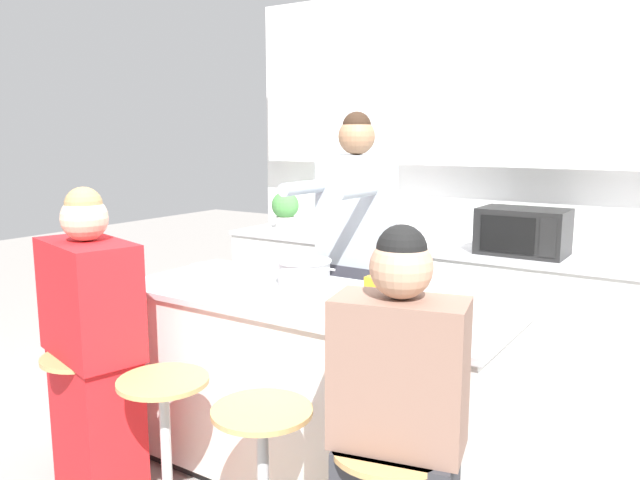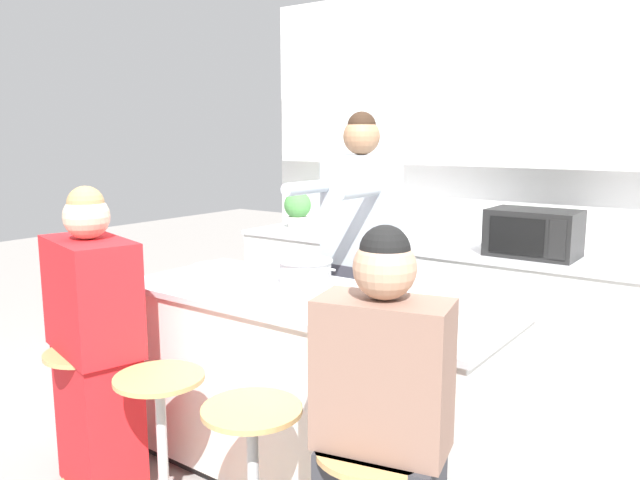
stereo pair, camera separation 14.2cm
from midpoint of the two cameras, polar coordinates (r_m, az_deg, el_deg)
name	(u,v)px [view 2 (the right image)]	position (r m, az deg, el deg)	size (l,w,h in m)	color
ground_plane	(311,475)	(3.29, 0.46, -20.74)	(16.00, 16.00, 0.00)	gray
wall_back	(474,152)	(4.52, 14.75, 7.79)	(3.48, 0.22, 2.70)	white
back_counter	(449,312)	(4.39, 12.64, -6.46)	(3.23, 0.66, 0.93)	white
kitchen_island	(310,386)	(3.08, 0.48, -13.25)	(1.91, 0.78, 0.92)	black
bar_stool_leftmost	(90,415)	(3.18, -19.07, -14.89)	(0.38, 0.38, 0.69)	tan
bar_stool_center_left	(162,447)	(2.81, -12.77, -17.96)	(0.38, 0.38, 0.69)	tan
person_cooking	(359,273)	(3.52, 4.78, -3.03)	(0.42, 0.56, 1.79)	#383842
person_wrapped_blanket	(95,352)	(3.06, -18.62, -9.73)	(0.59, 0.42, 1.44)	red
person_seated_near	(381,460)	(2.12, 7.64, -19.36)	(0.45, 0.34, 1.40)	#333338
cooking_pot	(305,272)	(3.11, -0.04, -2.98)	(0.36, 0.27, 0.13)	#B7BABC
fruit_bowl	(213,270)	(3.35, -8.60, -2.74)	(0.21, 0.21, 0.06)	#B7BABC
mixing_bowl_steel	(432,317)	(2.52, 11.82, -6.88)	(0.21, 0.21, 0.07)	#B7BABC
coffee_cup_near	(249,273)	(3.18, -5.27, -3.00)	(0.10, 0.07, 0.10)	white
banana_bunch	(421,303)	(2.77, 10.70, -5.65)	(0.14, 0.10, 0.05)	yellow
juice_carton	(372,297)	(2.58, 6.33, -5.17)	(0.08, 0.08, 0.18)	gold
microwave	(533,233)	(4.04, 19.88, 0.60)	(0.53, 0.35, 0.29)	black
potted_plant	(298,208)	(4.92, -1.24, 2.93)	(0.22, 0.22, 0.30)	beige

